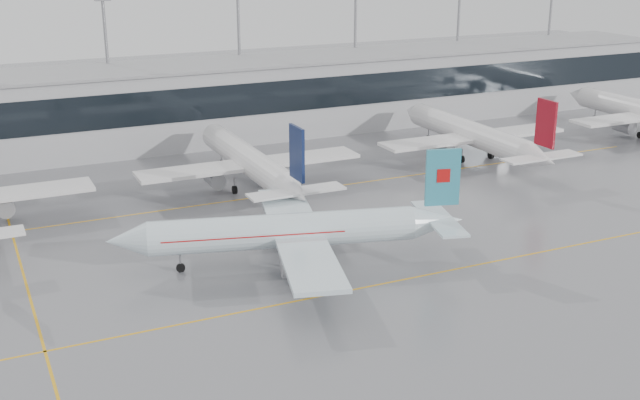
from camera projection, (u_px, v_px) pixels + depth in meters
name	position (u px, v px, depth m)	size (l,w,h in m)	color
ground	(373.00, 286.00, 76.41)	(320.00, 320.00, 0.00)	slate
taxi_line_main	(373.00, 286.00, 76.41)	(120.00, 0.25, 0.01)	orange
taxi_line_north	(261.00, 197.00, 102.21)	(120.00, 0.25, 0.01)	orange
taxi_line_cross	(25.00, 282.00, 77.32)	(0.25, 60.00, 0.01)	orange
terminal	(188.00, 104.00, 127.84)	(180.00, 15.00, 12.00)	#A4A4A8
terminal_glass	(202.00, 104.00, 120.87)	(180.00, 0.20, 5.00)	black
terminal_roof	(186.00, 65.00, 125.88)	(182.00, 16.00, 0.40)	gray
light_masts	(175.00, 53.00, 130.68)	(156.40, 1.00, 22.60)	gray
air_canada_jet	(296.00, 231.00, 80.32)	(35.82, 29.06, 11.36)	silver
parked_jet_c	(250.00, 162.00, 104.21)	(29.64, 36.96, 11.72)	white
parked_jet_d	(473.00, 135.00, 118.21)	(29.64, 36.96, 11.72)	white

